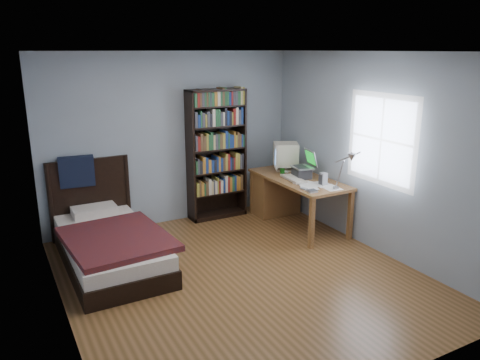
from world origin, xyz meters
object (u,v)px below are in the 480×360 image
Objects in this scene: desk at (281,190)px; crt_monitor at (285,155)px; keyboard at (294,179)px; bed at (108,242)px; laptop at (303,170)px; desk_lamp at (349,161)px; soda_can at (282,172)px; bookshelf at (217,155)px; speaker at (323,179)px.

desk is 0.56m from crt_monitor.
desk is at bearing 81.65° from keyboard.
laptop is at bearing -2.65° from bed.
laptop is 0.21m from keyboard.
desk is 0.62m from keyboard.
desk_lamp is 4.92× the size of soda_can.
bed is (-2.60, -0.10, -0.54)m from soda_can.
crt_monitor is at bearing -27.00° from bookshelf.
desk_lamp reaches higher than crt_monitor.
bookshelf is (-0.92, 0.94, 0.15)m from laptop.
speaker is at bearing -88.80° from crt_monitor.
desk_lamp reaches higher than keyboard.
desk_lamp is 1.34m from soda_can.
bed is (-1.87, -0.81, -0.73)m from bookshelf.
laptop is 0.45m from speaker.
desk_lamp is at bearing -90.37° from desk.
desk is at bearing 89.63° from desk_lamp.
laptop is 2.86m from bed.
laptop is at bearing -89.80° from crt_monitor.
keyboard is at bearing 113.16° from speaker.
speaker is (0.02, -0.91, -0.16)m from crt_monitor.
soda_can is 1.03m from bookshelf.
bed reaches higher than soda_can.
keyboard is (-0.13, -0.51, 0.33)m from desk.
desk_lamp is (-0.07, -1.50, 0.23)m from crt_monitor.
desk is at bearing 7.07° from bed.
speaker is 0.71m from soda_can.
speaker is at bearing -55.80° from bookshelf.
keyboard is (-0.19, -0.51, -0.23)m from crt_monitor.
laptop is 3.30× the size of soda_can.
keyboard is 2.66m from bed.
laptop is at bearing 86.26° from desk_lamp.
crt_monitor is at bearing 87.48° from desk_lamp.
laptop is at bearing -49.79° from soda_can.
desk_lamp is at bearing -92.52° from crt_monitor.
laptop is at bearing -45.40° from bookshelf.
keyboard is at bearing -110.11° from crt_monitor.
crt_monitor reaches higher than desk.
speaker reaches higher than keyboard.
laptop reaches higher than keyboard.
desk is 1.70m from desk_lamp.
bed reaches higher than laptop.
desk_lamp is 2.16m from bookshelf.
bookshelf is at bearing 120.43° from speaker.
crt_monitor is 1.03m from bookshelf.
laptop reaches higher than speaker.
crt_monitor is 0.26× the size of bookshelf.
desk is at bearing 90.94° from speaker.
crt_monitor is at bearing 90.20° from laptop.
bookshelf is (-0.74, 0.98, 0.24)m from keyboard.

